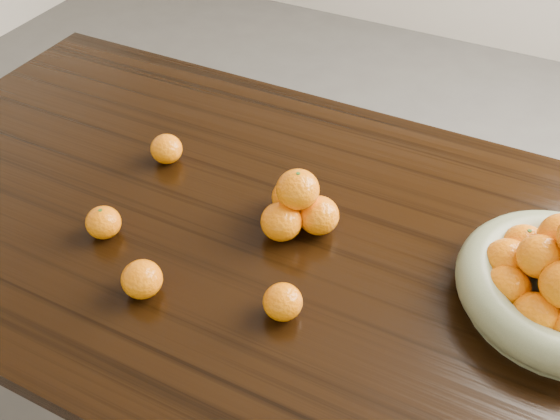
% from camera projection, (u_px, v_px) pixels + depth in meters
% --- Properties ---
extents(dining_table, '(2.00, 1.00, 0.75)m').
position_uv_depth(dining_table, '(301.00, 270.00, 1.30)').
color(dining_table, black).
rests_on(dining_table, ground).
extents(orange_pyramid, '(0.15, 0.16, 0.13)m').
position_uv_depth(orange_pyramid, '(297.00, 206.00, 1.23)').
color(orange_pyramid, orange).
rests_on(orange_pyramid, dining_table).
extents(loose_orange_0, '(0.07, 0.07, 0.06)m').
position_uv_depth(loose_orange_0, '(103.00, 222.00, 1.23)').
color(loose_orange_0, orange).
rests_on(loose_orange_0, dining_table).
extents(loose_orange_1, '(0.07, 0.07, 0.07)m').
position_uv_depth(loose_orange_1, '(142.00, 279.00, 1.11)').
color(loose_orange_1, orange).
rests_on(loose_orange_1, dining_table).
extents(loose_orange_2, '(0.07, 0.07, 0.07)m').
position_uv_depth(loose_orange_2, '(283.00, 302.00, 1.08)').
color(loose_orange_2, orange).
rests_on(loose_orange_2, dining_table).
extents(loose_orange_3, '(0.07, 0.07, 0.07)m').
position_uv_depth(loose_orange_3, '(167.00, 149.00, 1.40)').
color(loose_orange_3, orange).
rests_on(loose_orange_3, dining_table).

